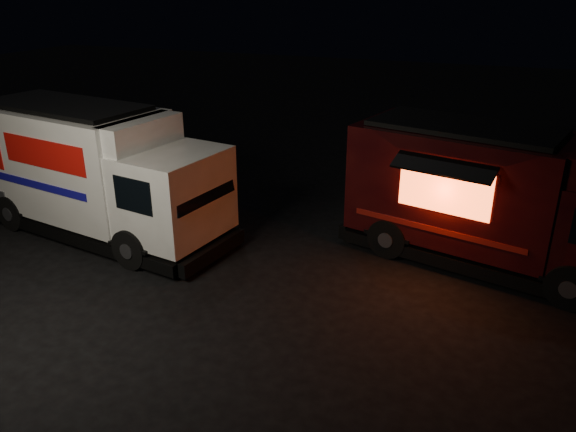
# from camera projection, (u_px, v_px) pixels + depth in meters

# --- Properties ---
(ground) EXTENTS (80.00, 80.00, 0.00)m
(ground) POSITION_uv_depth(u_px,v_px,m) (222.00, 288.00, 12.60)
(ground) COLOR black
(ground) RESTS_ON ground
(white_truck) EXTENTS (7.90, 3.69, 3.44)m
(white_truck) POSITION_uv_depth(u_px,v_px,m) (99.00, 172.00, 14.78)
(white_truck) COLOR white
(white_truck) RESTS_ON ground
(red_truck) EXTENTS (7.51, 4.16, 3.31)m
(red_truck) POSITION_uv_depth(u_px,v_px,m) (497.00, 199.00, 13.17)
(red_truck) COLOR #3D0B0B
(red_truck) RESTS_ON ground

